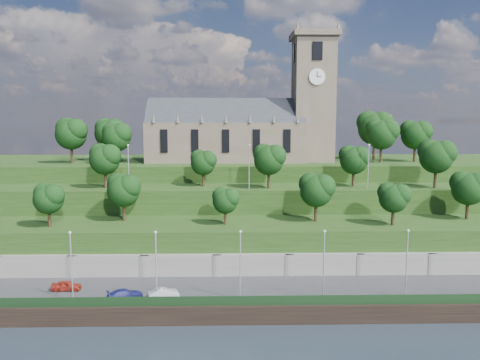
{
  "coord_description": "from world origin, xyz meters",
  "views": [
    {
      "loc": [
        -3.24,
        -51.45,
        23.35
      ],
      "look_at": [
        -1.43,
        30.0,
        13.05
      ],
      "focal_mm": 35.0,
      "sensor_mm": 36.0,
      "label": 1
    }
  ],
  "objects_px": {
    "church": "(249,125)",
    "car_middle": "(163,293)",
    "car_left": "(66,286)",
    "car_right": "(125,294)"
  },
  "relations": [
    {
      "from": "church",
      "to": "car_middle",
      "type": "bearing_deg",
      "value": -105.88
    },
    {
      "from": "church",
      "to": "car_middle",
      "type": "xyz_separation_m",
      "value": [
        -12.14,
        -42.7,
        -19.91
      ]
    },
    {
      "from": "church",
      "to": "car_left",
      "type": "xyz_separation_m",
      "value": [
        -24.78,
        -39.88,
        -19.89
      ]
    },
    {
      "from": "car_middle",
      "to": "church",
      "type": "bearing_deg",
      "value": -33.59
    },
    {
      "from": "car_left",
      "to": "church",
      "type": "bearing_deg",
      "value": -32.25
    },
    {
      "from": "church",
      "to": "car_middle",
      "type": "distance_m",
      "value": 48.66
    },
    {
      "from": "church",
      "to": "car_right",
      "type": "relative_size",
      "value": 9.12
    },
    {
      "from": "car_left",
      "to": "car_middle",
      "type": "height_order",
      "value": "car_left"
    },
    {
      "from": "car_left",
      "to": "car_middle",
      "type": "distance_m",
      "value": 12.95
    },
    {
      "from": "car_left",
      "to": "car_middle",
      "type": "relative_size",
      "value": 1.0
    }
  ]
}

